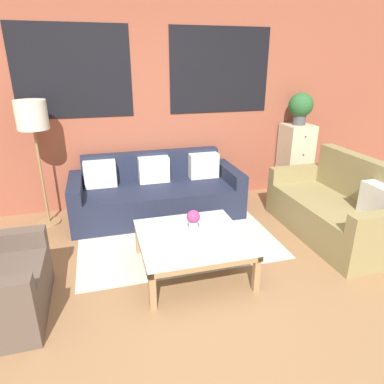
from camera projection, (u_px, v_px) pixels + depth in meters
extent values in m
plane|color=#8E6642|center=(205.00, 306.00, 2.89)|extent=(16.00, 16.00, 0.00)
cube|color=brown|center=(151.00, 103.00, 4.57)|extent=(8.40, 0.08, 2.80)
cube|color=black|center=(73.00, 72.00, 4.15)|extent=(1.40, 0.01, 1.10)
cube|color=black|center=(220.00, 71.00, 4.62)|extent=(1.40, 0.01, 1.10)
cube|color=beige|center=(177.00, 239.00, 3.95)|extent=(2.21, 1.45, 0.00)
cube|color=#1E2338|center=(159.00, 203.00, 4.44)|extent=(1.85, 0.72, 0.40)
cube|color=#1E2338|center=(153.00, 179.00, 4.76)|extent=(1.85, 0.16, 0.78)
cube|color=#1E2338|center=(77.00, 203.00, 4.23)|extent=(0.16, 0.88, 0.58)
cube|color=#1E2338|center=(229.00, 187.00, 4.73)|extent=(0.16, 0.88, 0.58)
cube|color=beige|center=(100.00, 174.00, 4.38)|extent=(0.40, 0.16, 0.34)
cube|color=white|center=(154.00, 170.00, 4.55)|extent=(0.40, 0.16, 0.34)
cube|color=beige|center=(204.00, 166.00, 4.73)|extent=(0.40, 0.16, 0.34)
cube|color=olive|center=(325.00, 219.00, 3.98)|extent=(0.64, 1.38, 0.42)
cube|color=olive|center=(357.00, 195.00, 3.99)|extent=(0.16, 1.38, 0.92)
cube|color=olive|center=(296.00, 188.00, 4.64)|extent=(0.80, 0.14, 0.62)
cube|color=olive|center=(382.00, 242.00, 3.28)|extent=(0.80, 0.14, 0.62)
cube|color=beige|center=(379.00, 202.00, 3.48)|extent=(0.16, 0.40, 0.34)
cube|color=brown|center=(3.00, 294.00, 2.72)|extent=(0.64, 0.63, 0.40)
cube|color=brown|center=(1.00, 261.00, 3.01)|extent=(0.80, 0.14, 0.56)
cube|color=silver|center=(192.00, 236.00, 3.25)|extent=(1.00, 1.00, 0.01)
cube|color=#99754C|center=(207.00, 266.00, 2.84)|extent=(1.00, 0.05, 0.05)
cube|color=#99754C|center=(180.00, 219.00, 3.69)|extent=(1.00, 0.05, 0.05)
cube|color=#99754C|center=(142.00, 246.00, 3.15)|extent=(0.05, 1.00, 0.05)
cube|color=#99754C|center=(238.00, 233.00, 3.38)|extent=(0.05, 1.00, 0.05)
cube|color=#99754C|center=(153.00, 290.00, 2.79)|extent=(0.06, 0.05, 0.36)
cube|color=#99754C|center=(256.00, 273.00, 3.02)|extent=(0.05, 0.05, 0.36)
cube|color=#99754C|center=(138.00, 237.00, 3.62)|extent=(0.06, 0.06, 0.36)
cube|color=#99754C|center=(220.00, 227.00, 3.85)|extent=(0.05, 0.06, 0.36)
cylinder|color=olive|center=(49.00, 222.00, 4.35)|extent=(0.28, 0.28, 0.02)
cylinder|color=olive|center=(42.00, 178.00, 4.13)|extent=(0.03, 0.03, 1.17)
cylinder|color=beige|center=(31.00, 115.00, 3.86)|extent=(0.35, 0.35, 0.33)
cube|color=#C6B793|center=(295.00, 160.00, 5.16)|extent=(0.41, 0.41, 1.06)
sphere|color=#38332D|center=(306.00, 137.00, 4.82)|extent=(0.02, 0.02, 0.02)
sphere|color=#38332D|center=(304.00, 155.00, 4.92)|extent=(0.02, 0.02, 0.02)
sphere|color=#38332D|center=(301.00, 172.00, 5.02)|extent=(0.02, 0.02, 0.02)
sphere|color=#38332D|center=(299.00, 189.00, 5.11)|extent=(0.02, 0.02, 0.02)
cylinder|color=#47474C|center=(299.00, 120.00, 4.94)|extent=(0.18, 0.18, 0.13)
sphere|color=#285B2D|center=(301.00, 105.00, 4.86)|extent=(0.35, 0.35, 0.35)
cylinder|color=silver|center=(193.00, 227.00, 3.30)|extent=(0.09, 0.09, 0.12)
sphere|color=#9E3366|center=(193.00, 217.00, 3.26)|extent=(0.13, 0.13, 0.13)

